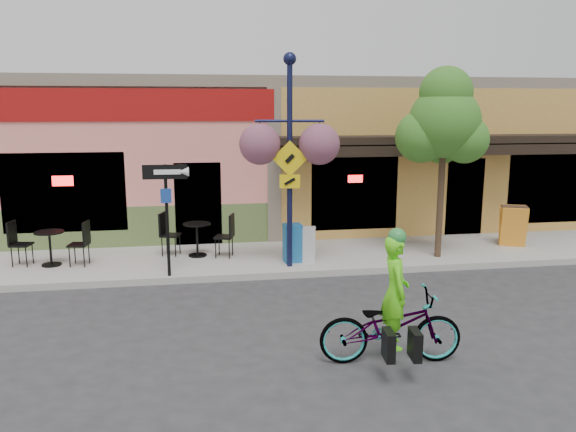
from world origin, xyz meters
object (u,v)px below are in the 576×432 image
(building, at_px, (287,151))
(street_tree, at_px, (442,163))
(newspaper_box_blue, at_px, (293,243))
(newspaper_box_grey, at_px, (307,244))
(one_way_sign, at_px, (167,221))
(cyclist_rider, at_px, (394,308))
(lamp_post, at_px, (290,163))
(bicycle, at_px, (390,327))

(building, height_order, street_tree, street_tree)
(building, bearing_deg, newspaper_box_blue, -98.00)
(newspaper_box_grey, bearing_deg, one_way_sign, -155.71)
(building, relative_size, one_way_sign, 7.63)
(building, relative_size, newspaper_box_grey, 22.58)
(newspaper_box_blue, bearing_deg, cyclist_rider, -86.92)
(street_tree, bearing_deg, lamp_post, -176.22)
(bicycle, xyz_separation_m, newspaper_box_grey, (-0.23, 5.08, 0.01))
(bicycle, relative_size, lamp_post, 0.44)
(lamp_post, distance_m, one_way_sign, 2.92)
(newspaper_box_grey, distance_m, street_tree, 3.70)
(bicycle, xyz_separation_m, newspaper_box_blue, (-0.57, 5.11, 0.05))
(lamp_post, bearing_deg, building, 89.24)
(street_tree, bearing_deg, one_way_sign, -174.99)
(one_way_sign, distance_m, newspaper_box_grey, 3.30)
(one_way_sign, relative_size, newspaper_box_blue, 2.67)
(lamp_post, relative_size, newspaper_box_grey, 5.83)
(building, bearing_deg, street_tree, -67.01)
(cyclist_rider, height_order, newspaper_box_blue, cyclist_rider)
(bicycle, bearing_deg, cyclist_rider, -83.79)
(street_tree, bearing_deg, newspaper_box_blue, 177.98)
(cyclist_rider, xyz_separation_m, street_tree, (2.91, 4.98, 1.59))
(cyclist_rider, relative_size, newspaper_box_blue, 1.86)
(one_way_sign, distance_m, newspaper_box_blue, 2.97)
(newspaper_box_blue, bearing_deg, building, 78.13)
(one_way_sign, relative_size, newspaper_box_grey, 2.96)
(building, xyz_separation_m, cyclist_rider, (-0.24, -11.27, -1.42))
(cyclist_rider, xyz_separation_m, newspaper_box_grey, (-0.28, 5.08, -0.28))
(newspaper_box_blue, height_order, street_tree, street_tree)
(building, xyz_separation_m, newspaper_box_grey, (-0.52, -6.19, -1.70))
(bicycle, height_order, newspaper_box_grey, bicycle)
(cyclist_rider, relative_size, newspaper_box_grey, 2.05)
(building, relative_size, street_tree, 4.02)
(newspaper_box_grey, bearing_deg, bicycle, -75.00)
(lamp_post, distance_m, newspaper_box_grey, 2.03)
(cyclist_rider, relative_size, street_tree, 0.37)
(newspaper_box_blue, relative_size, newspaper_box_grey, 1.11)
(one_way_sign, height_order, newspaper_box_grey, one_way_sign)
(building, xyz_separation_m, bicycle, (-0.29, -11.27, -1.70))
(newspaper_box_grey, xyz_separation_m, street_tree, (3.19, -0.10, 1.86))
(lamp_post, xyz_separation_m, newspaper_box_grey, (0.48, 0.35, -1.95))
(newspaper_box_blue, bearing_deg, newspaper_box_grey, -7.42)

